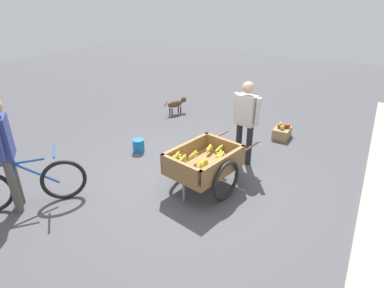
{
  "coord_description": "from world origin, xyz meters",
  "views": [
    {
      "loc": [
        3.86,
        2.38,
        2.91
      ],
      "look_at": [
        -0.01,
        0.13,
        0.75
      ],
      "focal_mm": 30.03,
      "sensor_mm": 36.0,
      "label": 1
    }
  ],
  "objects_px": {
    "bicycle": "(27,185)",
    "cyclist_person": "(4,145)",
    "apple_crate": "(282,132)",
    "fruit_cart": "(204,164)",
    "dog": "(176,103)",
    "plastic_bucket": "(139,146)",
    "vendor_person": "(246,117)"
  },
  "relations": [
    {
      "from": "bicycle",
      "to": "cyclist_person",
      "type": "relative_size",
      "value": 0.78
    },
    {
      "from": "bicycle",
      "to": "cyclist_person",
      "type": "bearing_deg",
      "value": -39.29
    },
    {
      "from": "cyclist_person",
      "to": "apple_crate",
      "type": "height_order",
      "value": "cyclist_person"
    },
    {
      "from": "fruit_cart",
      "to": "cyclist_person",
      "type": "xyz_separation_m",
      "value": [
        1.82,
        -2.09,
        0.58
      ]
    },
    {
      "from": "bicycle",
      "to": "cyclist_person",
      "type": "distance_m",
      "value": 0.68
    },
    {
      "from": "cyclist_person",
      "to": "dog",
      "type": "bearing_deg",
      "value": -178.0
    },
    {
      "from": "bicycle",
      "to": "plastic_bucket",
      "type": "height_order",
      "value": "bicycle"
    },
    {
      "from": "apple_crate",
      "to": "fruit_cart",
      "type": "bearing_deg",
      "value": -11.78
    },
    {
      "from": "cyclist_person",
      "to": "apple_crate",
      "type": "relative_size",
      "value": 3.84
    },
    {
      "from": "apple_crate",
      "to": "dog",
      "type": "bearing_deg",
      "value": -92.48
    },
    {
      "from": "cyclist_person",
      "to": "apple_crate",
      "type": "xyz_separation_m",
      "value": [
        -4.4,
        2.63,
        -0.89
      ]
    },
    {
      "from": "dog",
      "to": "bicycle",
      "type": "bearing_deg",
      "value": 3.3
    },
    {
      "from": "apple_crate",
      "to": "plastic_bucket",
      "type": "bearing_deg",
      "value": -47.43
    },
    {
      "from": "dog",
      "to": "apple_crate",
      "type": "distance_m",
      "value": 2.8
    },
    {
      "from": "bicycle",
      "to": "dog",
      "type": "bearing_deg",
      "value": -176.7
    },
    {
      "from": "dog",
      "to": "apple_crate",
      "type": "xyz_separation_m",
      "value": [
        0.12,
        2.79,
        -0.14
      ]
    },
    {
      "from": "bicycle",
      "to": "apple_crate",
      "type": "relative_size",
      "value": 3.01
    },
    {
      "from": "vendor_person",
      "to": "dog",
      "type": "distance_m",
      "value": 3.01
    },
    {
      "from": "vendor_person",
      "to": "dog",
      "type": "xyz_separation_m",
      "value": [
        -1.58,
        -2.47,
        -0.64
      ]
    },
    {
      "from": "bicycle",
      "to": "plastic_bucket",
      "type": "xyz_separation_m",
      "value": [
        -2.2,
        0.27,
        -0.23
      ]
    },
    {
      "from": "cyclist_person",
      "to": "dog",
      "type": "relative_size",
      "value": 2.69
    },
    {
      "from": "bicycle",
      "to": "plastic_bucket",
      "type": "bearing_deg",
      "value": 173.05
    },
    {
      "from": "dog",
      "to": "apple_crate",
      "type": "height_order",
      "value": "dog"
    },
    {
      "from": "dog",
      "to": "plastic_bucket",
      "type": "relative_size",
      "value": 2.49
    },
    {
      "from": "vendor_person",
      "to": "apple_crate",
      "type": "xyz_separation_m",
      "value": [
        -1.46,
        0.32,
        -0.78
      ]
    },
    {
      "from": "fruit_cart",
      "to": "plastic_bucket",
      "type": "relative_size",
      "value": 7.01
    },
    {
      "from": "cyclist_person",
      "to": "plastic_bucket",
      "type": "height_order",
      "value": "cyclist_person"
    },
    {
      "from": "vendor_person",
      "to": "apple_crate",
      "type": "bearing_deg",
      "value": 167.76
    },
    {
      "from": "fruit_cart",
      "to": "vendor_person",
      "type": "height_order",
      "value": "vendor_person"
    },
    {
      "from": "bicycle",
      "to": "dog",
      "type": "height_order",
      "value": "bicycle"
    },
    {
      "from": "dog",
      "to": "plastic_bucket",
      "type": "distance_m",
      "value": 2.27
    },
    {
      "from": "vendor_person",
      "to": "plastic_bucket",
      "type": "bearing_deg",
      "value": -72.31
    }
  ]
}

